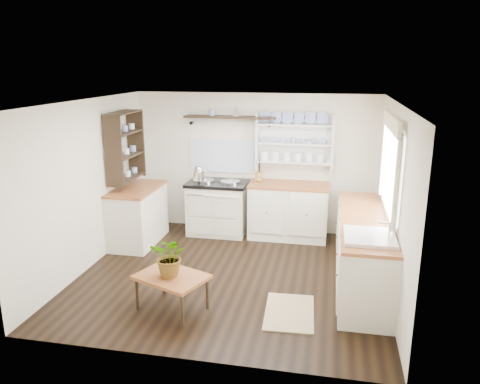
# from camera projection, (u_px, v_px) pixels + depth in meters

# --- Properties ---
(floor) EXTENTS (4.00, 3.80, 0.01)m
(floor) POSITION_uv_depth(u_px,v_px,m) (231.00, 275.00, 6.30)
(floor) COLOR black
(floor) RESTS_ON ground
(wall_back) EXTENTS (4.00, 0.02, 2.30)m
(wall_back) POSITION_uv_depth(u_px,v_px,m) (255.00, 163.00, 7.79)
(wall_back) COLOR beige
(wall_back) RESTS_ON ground
(wall_right) EXTENTS (0.02, 3.80, 2.30)m
(wall_right) POSITION_uv_depth(u_px,v_px,m) (393.00, 202.00, 5.62)
(wall_right) COLOR beige
(wall_right) RESTS_ON ground
(wall_left) EXTENTS (0.02, 3.80, 2.30)m
(wall_left) POSITION_uv_depth(u_px,v_px,m) (88.00, 185.00, 6.37)
(wall_left) COLOR beige
(wall_left) RESTS_ON ground
(ceiling) EXTENTS (4.00, 3.80, 0.01)m
(ceiling) POSITION_uv_depth(u_px,v_px,m) (230.00, 102.00, 5.69)
(ceiling) COLOR white
(ceiling) RESTS_ON wall_back
(window) EXTENTS (0.08, 1.55, 1.22)m
(window) POSITION_uv_depth(u_px,v_px,m) (390.00, 165.00, 5.66)
(window) COLOR white
(window) RESTS_ON wall_right
(aga_cooker) EXTENTS (0.98, 0.69, 0.91)m
(aga_cooker) POSITION_uv_depth(u_px,v_px,m) (218.00, 207.00, 7.77)
(aga_cooker) COLOR beige
(aga_cooker) RESTS_ON floor
(back_cabinets) EXTENTS (1.27, 0.63, 0.90)m
(back_cabinets) POSITION_uv_depth(u_px,v_px,m) (288.00, 210.00, 7.58)
(back_cabinets) COLOR white
(back_cabinets) RESTS_ON floor
(right_cabinets) EXTENTS (0.62, 2.43, 0.90)m
(right_cabinets) POSITION_uv_depth(u_px,v_px,m) (363.00, 250.00, 5.95)
(right_cabinets) COLOR white
(right_cabinets) RESTS_ON floor
(belfast_sink) EXTENTS (0.55, 0.60, 0.45)m
(belfast_sink) POSITION_uv_depth(u_px,v_px,m) (369.00, 247.00, 5.15)
(belfast_sink) COLOR white
(belfast_sink) RESTS_ON right_cabinets
(left_cabinets) EXTENTS (0.62, 1.13, 0.90)m
(left_cabinets) POSITION_uv_depth(u_px,v_px,m) (138.00, 215.00, 7.35)
(left_cabinets) COLOR white
(left_cabinets) RESTS_ON floor
(plate_rack) EXTENTS (1.20, 0.22, 0.90)m
(plate_rack) POSITION_uv_depth(u_px,v_px,m) (295.00, 141.00, 7.52)
(plate_rack) COLOR white
(plate_rack) RESTS_ON wall_back
(high_shelf) EXTENTS (1.50, 0.29, 0.16)m
(high_shelf) POSITION_uv_depth(u_px,v_px,m) (230.00, 118.00, 7.55)
(high_shelf) COLOR black
(high_shelf) RESTS_ON wall_back
(left_shelving) EXTENTS (0.28, 0.80, 1.05)m
(left_shelving) POSITION_uv_depth(u_px,v_px,m) (125.00, 146.00, 7.09)
(left_shelving) COLOR black
(left_shelving) RESTS_ON wall_left
(kettle) EXTENTS (0.19, 0.19, 0.23)m
(kettle) POSITION_uv_depth(u_px,v_px,m) (199.00, 173.00, 7.55)
(kettle) COLOR silver
(kettle) RESTS_ON aga_cooker
(utensil_crock) EXTENTS (0.12, 0.12, 0.14)m
(utensil_crock) POSITION_uv_depth(u_px,v_px,m) (259.00, 176.00, 7.61)
(utensil_crock) COLOR olive
(utensil_crock) RESTS_ON back_cabinets
(center_table) EXTENTS (0.92, 0.80, 0.42)m
(center_table) POSITION_uv_depth(u_px,v_px,m) (172.00, 279.00, 5.34)
(center_table) COLOR brown
(center_table) RESTS_ON floor
(potted_plant) EXTENTS (0.47, 0.42, 0.47)m
(potted_plant) POSITION_uv_depth(u_px,v_px,m) (171.00, 256.00, 5.27)
(potted_plant) COLOR #3F7233
(potted_plant) RESTS_ON center_table
(floor_rug) EXTENTS (0.59, 0.88, 0.02)m
(floor_rug) POSITION_uv_depth(u_px,v_px,m) (289.00, 312.00, 5.34)
(floor_rug) COLOR #A08B5D
(floor_rug) RESTS_ON floor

